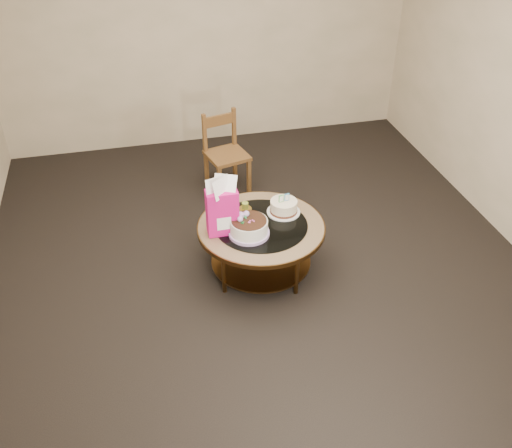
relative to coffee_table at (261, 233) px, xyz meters
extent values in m
plane|color=black|center=(0.00, 0.00, -0.38)|extent=(5.00, 5.00, 0.00)
cube|color=beige|center=(0.00, 2.50, 0.92)|extent=(4.50, 0.02, 2.60)
cube|color=beige|center=(0.00, -2.50, 0.92)|extent=(4.50, 0.02, 2.60)
cylinder|color=brown|center=(0.35, 0.20, -0.17)|extent=(0.04, 0.04, 0.42)
cylinder|color=brown|center=(-0.20, 0.35, -0.17)|extent=(0.04, 0.04, 0.42)
cylinder|color=brown|center=(-0.35, -0.20, -0.17)|extent=(0.04, 0.04, 0.42)
cylinder|color=brown|center=(0.20, -0.35, -0.17)|extent=(0.04, 0.04, 0.42)
cylinder|color=brown|center=(0.00, 0.00, -0.28)|extent=(0.82, 0.82, 0.02)
cylinder|color=brown|center=(0.00, 0.00, 0.05)|extent=(1.02, 1.02, 0.04)
cylinder|color=#90734F|center=(0.00, 0.00, 0.07)|extent=(1.00, 1.00, 0.01)
cylinder|color=black|center=(0.00, 0.00, 0.08)|extent=(0.74, 0.74, 0.01)
cylinder|color=#B996D5|center=(-0.12, -0.10, 0.09)|extent=(0.32, 0.32, 0.02)
cylinder|color=silver|center=(-0.12, -0.10, 0.14)|extent=(0.29, 0.29, 0.13)
cylinder|color=black|center=(-0.12, -0.10, 0.21)|extent=(0.27, 0.27, 0.01)
sphere|color=#B996D5|center=(-0.18, -0.06, 0.24)|extent=(0.06, 0.06, 0.06)
sphere|color=#B996D5|center=(-0.13, -0.04, 0.23)|extent=(0.05, 0.05, 0.05)
sphere|color=#B996D5|center=(-0.19, -0.10, 0.23)|extent=(0.04, 0.04, 0.04)
cone|color=#1D6C31|center=(-0.14, -0.08, 0.22)|extent=(0.03, 0.04, 0.03)
cone|color=#1D6C31|center=(-0.21, -0.07, 0.22)|extent=(0.04, 0.04, 0.03)
cone|color=#1D6C31|center=(-0.11, -0.03, 0.22)|extent=(0.04, 0.04, 0.03)
cone|color=#1D6C31|center=(-0.17, -0.13, 0.22)|extent=(0.04, 0.04, 0.03)
cylinder|color=white|center=(0.22, 0.12, 0.09)|extent=(0.27, 0.27, 0.01)
cylinder|color=#4E2516|center=(0.22, 0.12, 0.10)|extent=(0.22, 0.22, 0.02)
cylinder|color=beige|center=(0.22, 0.12, 0.15)|extent=(0.22, 0.22, 0.08)
cube|color=green|center=(0.19, 0.12, 0.22)|extent=(0.04, 0.02, 0.06)
cube|color=white|center=(0.19, 0.12, 0.22)|extent=(0.03, 0.02, 0.05)
cube|color=#3A88C5|center=(0.24, 0.13, 0.22)|extent=(0.04, 0.02, 0.06)
cube|color=white|center=(0.24, 0.13, 0.22)|extent=(0.03, 0.02, 0.05)
cube|color=#CC1377|center=(-0.31, -0.02, 0.26)|extent=(0.24, 0.13, 0.37)
cube|color=white|center=(-0.31, -0.02, 0.20)|extent=(0.11, 0.14, 0.11)
cube|color=tan|center=(-0.08, 0.23, 0.08)|extent=(0.10, 0.10, 0.01)
cylinder|color=gold|center=(-0.08, 0.23, 0.09)|extent=(0.11, 0.11, 0.01)
cylinder|color=olive|center=(-0.08, 0.23, 0.12)|extent=(0.05, 0.05, 0.05)
cylinder|color=black|center=(-0.08, 0.23, 0.16)|extent=(0.00, 0.00, 0.01)
cube|color=brown|center=(-0.02, 1.30, 0.02)|extent=(0.45, 0.45, 0.04)
cube|color=brown|center=(-0.14, 1.11, -0.18)|extent=(0.04, 0.04, 0.40)
cube|color=brown|center=(0.17, 1.19, -0.18)|extent=(0.04, 0.04, 0.40)
cube|color=brown|center=(-0.22, 1.41, -0.18)|extent=(0.04, 0.04, 0.40)
cube|color=brown|center=(0.09, 1.49, -0.18)|extent=(0.04, 0.04, 0.40)
cube|color=brown|center=(-0.22, 1.41, 0.22)|extent=(0.04, 0.04, 0.41)
cube|color=brown|center=(0.09, 1.49, 0.22)|extent=(0.04, 0.04, 0.41)
cube|color=brown|center=(-0.06, 1.45, 0.33)|extent=(0.31, 0.10, 0.11)
camera|label=1|loc=(-0.89, -3.57, 2.69)|focal=40.00mm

